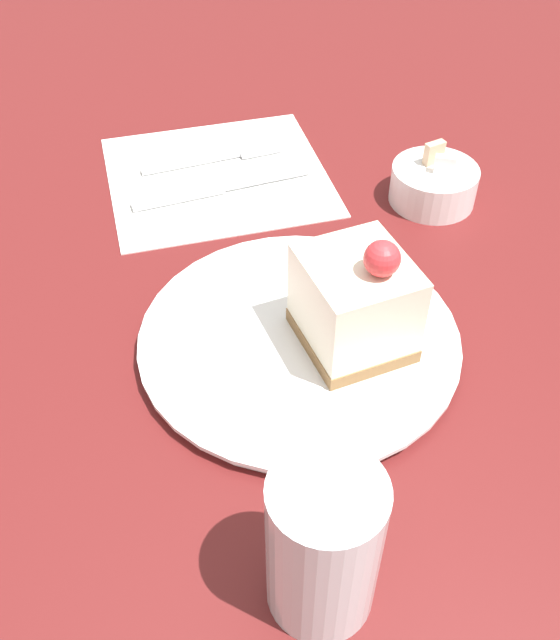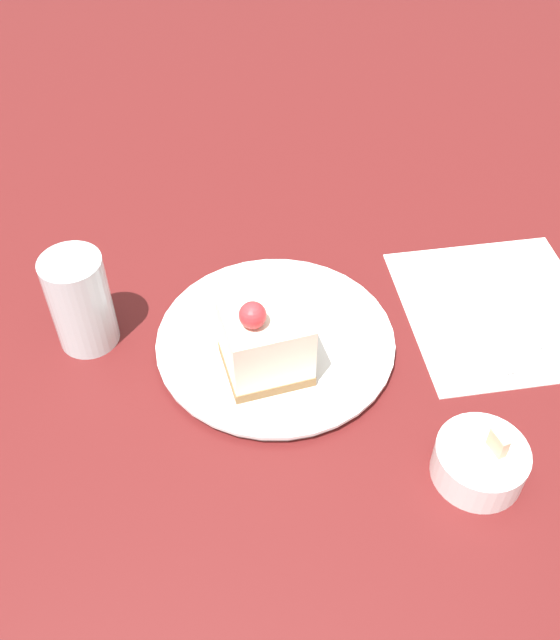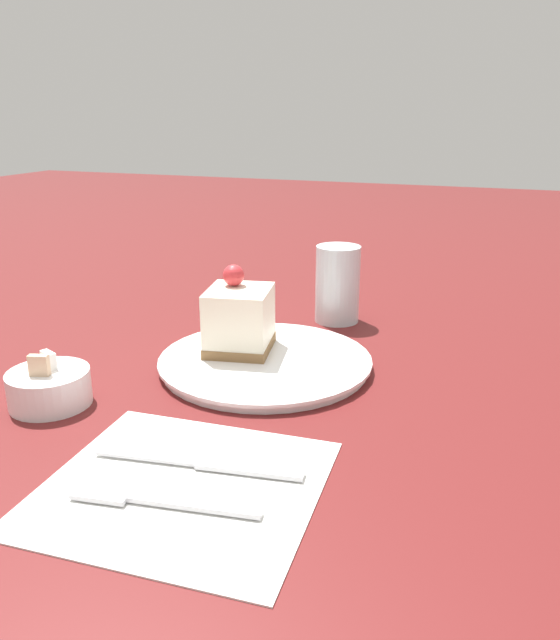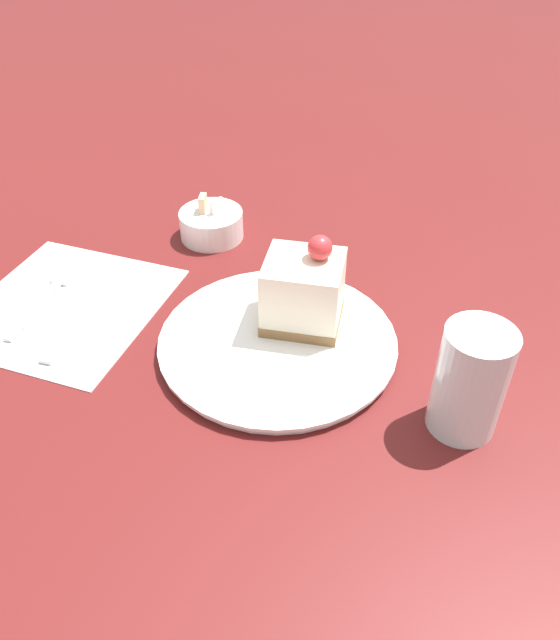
% 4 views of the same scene
% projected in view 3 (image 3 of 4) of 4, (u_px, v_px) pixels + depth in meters
% --- Properties ---
extents(ground_plane, '(4.00, 4.00, 0.00)m').
position_uv_depth(ground_plane, '(274.00, 375.00, 0.72)').
color(ground_plane, '#5B1919').
extents(plate, '(0.25, 0.25, 0.01)m').
position_uv_depth(plate, '(265.00, 362.00, 0.74)').
color(plate, white).
rests_on(plate, ground_plane).
extents(cake_slice, '(0.10, 0.09, 0.10)m').
position_uv_depth(cake_slice, '(239.00, 318.00, 0.75)').
color(cake_slice, olive).
rests_on(cake_slice, plate).
extents(napkin, '(0.22, 0.23, 0.00)m').
position_uv_depth(napkin, '(183.00, 485.00, 0.51)').
color(napkin, white).
rests_on(napkin, ground_plane).
extents(fork, '(0.04, 0.15, 0.00)m').
position_uv_depth(fork, '(149.00, 499.00, 0.48)').
color(fork, silver).
rests_on(fork, napkin).
extents(knife, '(0.04, 0.19, 0.00)m').
position_uv_depth(knife, '(217.00, 465.00, 0.53)').
color(knife, silver).
rests_on(knife, napkin).
extents(sugar_bowl, '(0.08, 0.08, 0.06)m').
position_uv_depth(sugar_bowl, '(49.00, 387.00, 0.65)').
color(sugar_bowl, white).
rests_on(sugar_bowl, ground_plane).
extents(drinking_glass, '(0.06, 0.06, 0.11)m').
position_uv_depth(drinking_glass, '(338.00, 284.00, 0.89)').
color(drinking_glass, silver).
rests_on(drinking_glass, ground_plane).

